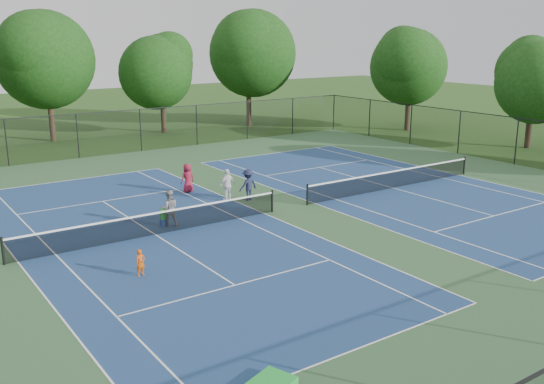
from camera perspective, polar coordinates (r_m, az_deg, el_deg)
ground at (r=29.24m, az=1.71°, el=-1.56°), size 140.00×140.00×0.00m
court_pad at (r=29.24m, az=1.71°, el=-1.56°), size 36.00×36.00×0.01m
tennis_court_left at (r=25.86m, az=-10.91°, el=-3.79°), size 12.00×23.83×1.07m
tennis_court_right at (r=33.70m, az=11.34°, el=0.52°), size 12.00×23.83×1.07m
perimeter_fence at (r=28.83m, az=1.73°, el=1.50°), size 36.08×36.08×3.02m
tree_back_b at (r=50.23m, az=-20.52°, el=11.97°), size 7.60×7.60×10.03m
tree_back_c at (r=52.35m, az=-10.39°, el=11.48°), size 6.00×6.00×8.40m
tree_back_d at (r=55.25m, az=-2.24°, el=13.25°), size 7.80×7.80×10.37m
tree_side_e at (r=54.02m, az=12.90°, el=11.80°), size 6.60×6.60×8.87m
tree_side_f at (r=48.15m, az=23.48°, el=10.00°), size 5.80×5.80×8.12m
child_player at (r=21.59m, az=-12.28°, el=-6.52°), size 0.40×0.31×0.98m
instructor at (r=26.75m, az=-9.64°, el=-1.53°), size 0.94×0.84×1.60m
bystander_a at (r=30.48m, az=-4.20°, el=0.67°), size 1.01×0.54×1.64m
bystander_b at (r=30.51m, az=-2.27°, el=0.68°), size 1.09×0.70×1.60m
bystander_c at (r=32.34m, az=-7.94°, el=1.31°), size 0.80×0.56×1.55m
ball_crate at (r=26.96m, az=-10.08°, el=-2.84°), size 0.37×0.31×0.33m
ball_hopper at (r=26.85m, az=-10.12°, el=-2.06°), size 0.38×0.33×0.44m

